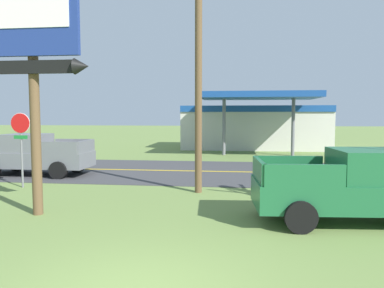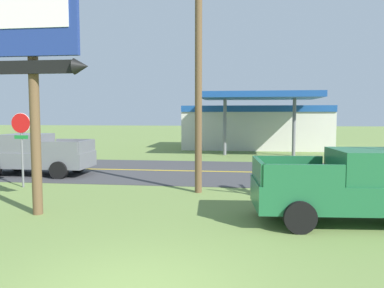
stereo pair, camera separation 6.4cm
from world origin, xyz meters
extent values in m
cube|color=#3D3D3F|center=(0.00, 13.00, 0.01)|extent=(140.00, 8.00, 0.02)
cube|color=gold|center=(0.00, 13.00, 0.02)|extent=(126.00, 0.20, 0.01)
cylinder|color=brown|center=(-4.06, 4.43, 3.48)|extent=(0.28, 0.28, 6.97)
cube|color=navy|center=(-4.06, 4.25, 5.58)|extent=(2.89, 0.16, 2.18)
cube|color=white|center=(-4.06, 4.16, 5.84)|extent=(2.43, 0.03, 1.22)
cube|color=black|center=(-4.06, 4.25, 4.19)|extent=(2.60, 0.12, 0.36)
cone|color=black|center=(-2.56, 4.25, 4.19)|extent=(0.40, 0.44, 0.44)
cylinder|color=slate|center=(-6.78, 8.09, 1.10)|extent=(0.08, 0.08, 2.20)
cylinder|color=red|center=(-6.78, 8.06, 2.55)|extent=(0.76, 0.03, 0.76)
cylinder|color=white|center=(-6.78, 8.08, 2.55)|extent=(0.80, 0.01, 0.80)
cube|color=#19722D|center=(-6.78, 8.06, 2.00)|extent=(0.56, 0.03, 0.14)
cylinder|color=brown|center=(0.24, 8.00, 4.91)|extent=(0.26, 0.26, 9.82)
cube|color=beige|center=(3.14, 26.85, 1.80)|extent=(12.00, 6.00, 3.60)
cube|color=#19478C|center=(3.14, 23.80, 3.35)|extent=(12.00, 0.12, 0.50)
cube|color=#19478C|center=(3.14, 20.85, 4.20)|extent=(8.00, 5.00, 0.40)
cylinder|color=slate|center=(0.74, 20.85, 2.10)|extent=(0.24, 0.24, 4.20)
cylinder|color=slate|center=(5.54, 20.85, 2.10)|extent=(0.24, 0.24, 4.20)
cube|color=#1E6038|center=(4.73, 4.70, 0.76)|extent=(5.33, 2.33, 0.72)
cube|color=#1E6038|center=(5.18, 4.73, 1.54)|extent=(2.02, 1.93, 0.84)
cube|color=#1E6038|center=(3.14, 5.51, 1.40)|extent=(1.95, 0.26, 0.56)
cube|color=#1E6038|center=(3.27, 3.67, 1.40)|extent=(1.95, 0.26, 0.56)
cube|color=#1E6038|center=(2.23, 4.52, 1.40)|extent=(0.26, 1.88, 0.56)
cylinder|color=black|center=(3.05, 5.56, 0.40)|extent=(0.82, 0.34, 0.80)
cylinder|color=black|center=(3.19, 3.61, 0.40)|extent=(0.82, 0.34, 0.80)
cube|color=slate|center=(-7.88, 11.00, 0.76)|extent=(5.20, 1.96, 0.72)
cube|color=slate|center=(-8.33, 11.00, 1.54)|extent=(1.90, 1.80, 0.84)
cube|color=#28333D|center=(-9.22, 11.00, 1.54)|extent=(0.10, 1.66, 0.71)
cube|color=slate|center=(-6.35, 10.08, 1.40)|extent=(1.95, 0.12, 0.56)
cube|color=slate|center=(-6.35, 11.92, 1.40)|extent=(1.95, 0.12, 0.56)
cube|color=slate|center=(-5.38, 11.00, 1.40)|extent=(0.12, 1.88, 0.56)
cylinder|color=black|center=(-9.49, 11.98, 0.40)|extent=(0.80, 0.28, 0.80)
cylinder|color=black|center=(-6.26, 10.02, 0.40)|extent=(0.80, 0.28, 0.80)
cylinder|color=black|center=(-6.26, 11.98, 0.40)|extent=(0.80, 0.28, 0.80)
cylinder|color=black|center=(8.18, 11.88, 0.32)|extent=(0.64, 0.24, 0.64)
camera|label=1|loc=(1.62, -5.43, 2.88)|focal=34.45mm
camera|label=2|loc=(1.68, -5.42, 2.88)|focal=34.45mm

